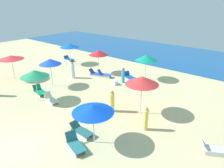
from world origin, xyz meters
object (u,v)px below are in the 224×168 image
Objects in this scene: umbrella_7 at (142,80)px; beachgoer_1 at (146,119)px; umbrella_9 at (11,57)px; beachgoer_2 at (112,102)px; cooler_box_0 at (115,82)px; lounge_chair_0_0 at (96,74)px; umbrella_1 at (146,58)px; lounge_chair_4_0 at (75,144)px; lounge_chair_2_1 at (40,91)px; umbrella_8 at (69,45)px; lounge_chair_1_0 at (129,77)px; umbrella_4 at (93,109)px; lounge_chair_8_0 at (69,59)px; beachgoer_6 at (123,75)px; umbrella_2 at (34,73)px; umbrella_0 at (98,53)px; lounge_chair_4_1 at (81,131)px; beachgoer_5 at (73,71)px; lounge_chair_2_0 at (51,99)px; umbrella_5 at (50,62)px; lounge_chair_0_1 at (104,75)px; lounge_chair_3_0 at (215,149)px.

umbrella_7 reaches higher than beachgoer_1.
beachgoer_2 is at bearing 6.02° from umbrella_9.
cooler_box_0 is at bearing 1.39° from beachgoer_2.
beachgoer_2 is at bearing -144.62° from lounge_chair_0_0.
lounge_chair_4_0 is at bearing -77.13° from umbrella_1.
beachgoer_2 reaches higher than lounge_chair_2_1.
lounge_chair_1_0 is at bearing 1.42° from umbrella_8.
umbrella_1 is 1.52× the size of beachgoer_2.
umbrella_1 is 1.06× the size of umbrella_4.
beachgoer_6 reaches higher than lounge_chair_8_0.
beachgoer_2 is (5.50, 2.39, -1.48)m from umbrella_2.
umbrella_0 reaches higher than cooler_box_0.
beachgoer_6 is at bearing 20.08° from lounge_chair_4_1.
beachgoer_6 is (9.81, -1.49, 0.49)m from lounge_chair_8_0.
umbrella_4 is at bearing -48.12° from umbrella_0.
umbrella_4 is 1.51× the size of lounge_chair_4_1.
beachgoer_6 is at bearing 68.75° from umbrella_2.
lounge_chair_0_0 is 0.58× the size of umbrella_7.
umbrella_9 reaches higher than umbrella_4.
beachgoer_6 is at bearing 38.49° from lounge_chair_4_0.
beachgoer_5 is (-0.82, 4.29, 0.51)m from lounge_chair_2_1.
umbrella_4 is (6.94, -0.87, -0.13)m from umbrella_2.
lounge_chair_2_0 is 3.89m from umbrella_5.
umbrella_7 reaches higher than lounge_chair_2_0.
lounge_chair_4_0 is 0.62× the size of umbrella_8.
lounge_chair_0_0 reaches higher than lounge_chair_4_1.
lounge_chair_0_1 is 12.72m from lounge_chair_3_0.
umbrella_1 is 12.92m from umbrella_9.
lounge_chair_0_0 is at bearing 161.41° from beachgoer_1.
lounge_chair_2_0 is 7.03m from beachgoer_6.
umbrella_1 reaches higher than lounge_chair_3_0.
lounge_chair_1_0 is 8.01m from lounge_chair_2_0.
umbrella_5 is at bearing 60.11° from lounge_chair_3_0.
lounge_chair_8_0 is (-6.99, 8.73, -2.01)m from umbrella_2.
lounge_chair_4_0 is 0.92× the size of beachgoer_5.
lounge_chair_4_1 is 0.59× the size of umbrella_5.
lounge_chair_2_1 is 4.39m from beachgoer_5.
umbrella_0 is 8.43m from umbrella_9.
umbrella_8 is at bearing 144.91° from umbrella_4.
lounge_chair_3_0 is at bearing -101.94° from lounge_chair_1_0.
umbrella_5 is at bearing -13.74° from beachgoer_6.
beachgoer_5 reaches higher than lounge_chair_2_0.
lounge_chair_2_1 is at bearing -90.93° from umbrella_0.
lounge_chair_8_0 is 1.02× the size of beachgoer_6.
umbrella_4 is 15.52m from umbrella_8.
lounge_chair_3_0 is 0.93× the size of beachgoer_5.
umbrella_4 is (7.77, -8.66, -0.11)m from umbrella_0.
lounge_chair_0_1 is 5.50m from umbrella_5.
cooler_box_0 is at bearing 31.17° from umbrella_9.
lounge_chair_0_0 reaches higher than lounge_chair_1_0.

